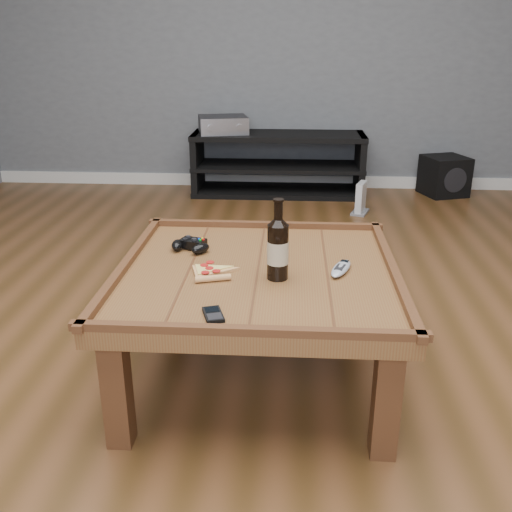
# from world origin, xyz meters

# --- Properties ---
(ground) EXTENTS (6.00, 6.00, 0.00)m
(ground) POSITION_xyz_m (0.00, 0.00, 0.00)
(ground) COLOR #442B13
(ground) RESTS_ON ground
(wall_back) EXTENTS (5.00, 0.04, 2.70)m
(wall_back) POSITION_xyz_m (0.00, 3.00, 1.35)
(wall_back) COLOR #515458
(wall_back) RESTS_ON ground
(baseboard) EXTENTS (5.00, 0.02, 0.10)m
(baseboard) POSITION_xyz_m (0.00, 2.99, 0.05)
(baseboard) COLOR silver
(baseboard) RESTS_ON ground
(coffee_table) EXTENTS (1.03, 1.03, 0.48)m
(coffee_table) POSITION_xyz_m (0.00, 0.00, 0.39)
(coffee_table) COLOR brown
(coffee_table) RESTS_ON ground
(media_console) EXTENTS (1.40, 0.45, 0.50)m
(media_console) POSITION_xyz_m (0.00, 2.75, 0.25)
(media_console) COLOR black
(media_console) RESTS_ON ground
(beer_bottle) EXTENTS (0.07, 0.07, 0.29)m
(beer_bottle) POSITION_xyz_m (0.07, -0.08, 0.57)
(beer_bottle) COLOR black
(beer_bottle) RESTS_ON coffee_table
(game_controller) EXTENTS (0.17, 0.14, 0.05)m
(game_controller) POSITION_xyz_m (-0.28, 0.18, 0.47)
(game_controller) COLOR black
(game_controller) RESTS_ON coffee_table
(pizza_slice) EXTENTS (0.19, 0.25, 0.02)m
(pizza_slice) POSITION_xyz_m (-0.17, -0.05, 0.46)
(pizza_slice) COLOR tan
(pizza_slice) RESTS_ON coffee_table
(smartphone) EXTENTS (0.08, 0.11, 0.01)m
(smartphone) POSITION_xyz_m (-0.11, -0.38, 0.46)
(smartphone) COLOR black
(smartphone) RESTS_ON coffee_table
(remote_control) EXTENTS (0.11, 0.18, 0.03)m
(remote_control) POSITION_xyz_m (0.30, -0.00, 0.46)
(remote_control) COLOR #9BA1A9
(remote_control) RESTS_ON coffee_table
(av_receiver) EXTENTS (0.44, 0.39, 0.13)m
(av_receiver) POSITION_xyz_m (-0.45, 2.75, 0.57)
(av_receiver) COLOR black
(av_receiver) RESTS_ON media_console
(subwoofer) EXTENTS (0.40, 0.40, 0.32)m
(subwoofer) POSITION_xyz_m (1.37, 2.80, 0.16)
(subwoofer) COLOR black
(subwoofer) RESTS_ON ground
(game_console) EXTENTS (0.16, 0.21, 0.23)m
(game_console) POSITION_xyz_m (0.63, 2.22, 0.11)
(game_console) COLOR slate
(game_console) RESTS_ON ground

